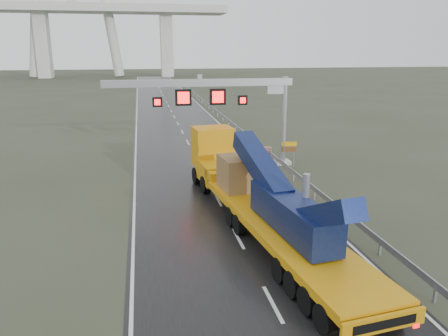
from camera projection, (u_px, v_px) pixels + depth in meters
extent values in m
plane|color=#343928|center=(259.00, 278.00, 18.39)|extent=(400.00, 400.00, 0.00)
cube|color=black|center=(178.00, 124.00, 56.29)|extent=(11.00, 200.00, 0.02)
cube|color=beige|center=(282.00, 162.00, 36.65)|extent=(1.20, 1.20, 0.30)
cylinder|color=#94979C|center=(284.00, 121.00, 35.73)|extent=(0.48, 0.48, 7.20)
cube|color=#94979C|center=(200.00, 83.00, 33.65)|extent=(14.80, 0.55, 0.55)
cube|color=#94979C|center=(275.00, 88.00, 34.88)|extent=(1.40, 0.35, 0.90)
cube|color=#94979C|center=(200.00, 77.00, 33.53)|extent=(0.35, 0.35, 0.35)
cube|color=black|center=(183.00, 98.00, 33.66)|extent=(1.25, 0.25, 1.25)
cube|color=#FF0C0C|center=(184.00, 98.00, 33.53)|extent=(0.90, 0.02, 0.90)
cube|color=black|center=(218.00, 97.00, 34.14)|extent=(1.25, 0.25, 1.25)
cube|color=#FF0C0C|center=(218.00, 97.00, 34.01)|extent=(0.90, 0.02, 0.90)
cube|color=black|center=(157.00, 102.00, 33.38)|extent=(0.75, 0.25, 0.75)
cube|color=#FF0C0C|center=(157.00, 102.00, 33.25)|extent=(0.54, 0.02, 0.54)
cube|color=black|center=(243.00, 100.00, 34.58)|extent=(0.75, 0.25, 0.75)
cube|color=#FF0C0C|center=(243.00, 100.00, 34.45)|extent=(0.54, 0.02, 0.54)
cube|color=beige|center=(43.00, 45.00, 142.00)|extent=(4.00, 6.00, 21.00)
cube|color=beige|center=(167.00, 45.00, 149.18)|extent=(4.00, 6.00, 21.00)
cube|color=#CA8E0B|center=(281.00, 226.00, 20.87)|extent=(4.84, 15.32, 0.38)
cube|color=#CA8E0B|center=(384.00, 323.00, 13.87)|extent=(3.11, 0.51, 0.59)
cube|color=black|center=(385.00, 325.00, 13.80)|extent=(2.35, 0.31, 0.32)
cube|color=#FF0505|center=(416.00, 326.00, 14.25)|extent=(0.24, 0.07, 0.13)
cube|color=#CA8E0B|center=(229.00, 174.00, 28.07)|extent=(2.94, 1.63, 0.54)
cube|color=#CA8E0B|center=(221.00, 171.00, 29.73)|extent=(3.17, 3.55, 1.29)
cube|color=#CA8E0B|center=(213.00, 147.00, 31.16)|extent=(2.93, 2.47, 2.80)
cube|color=black|center=(208.00, 139.00, 32.09)|extent=(2.46, 0.36, 1.29)
cube|color=#111951|center=(292.00, 214.00, 19.62)|extent=(2.29, 6.59, 1.51)
cube|color=#111951|center=(261.00, 166.00, 22.73)|extent=(1.80, 6.02, 2.75)
cube|color=#111951|center=(324.00, 215.00, 16.89)|extent=(1.49, 4.35, 2.60)
cylinder|color=#94979C|center=(306.00, 192.00, 19.55)|extent=(0.36, 0.36, 1.72)
cube|color=olive|center=(241.00, 173.00, 25.71)|extent=(2.64, 2.64, 1.94)
cylinder|color=black|center=(335.00, 288.00, 16.58)|extent=(3.23, 1.45, 1.08)
cylinder|color=black|center=(259.00, 218.00, 23.50)|extent=(3.23, 1.45, 1.08)
cylinder|color=black|center=(214.00, 174.00, 31.49)|extent=(3.03, 1.53, 1.18)
cylinder|color=#94979C|center=(284.00, 154.00, 35.41)|extent=(0.07, 0.07, 2.12)
cylinder|color=#94979C|center=(294.00, 154.00, 35.57)|extent=(0.07, 0.07, 2.12)
cube|color=#EFAA0C|center=(289.00, 144.00, 35.27)|extent=(1.23, 0.21, 0.35)
cube|color=brown|center=(289.00, 149.00, 35.39)|extent=(1.23, 0.21, 0.40)
cube|color=red|center=(267.00, 154.00, 37.78)|extent=(0.76, 0.59, 1.15)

